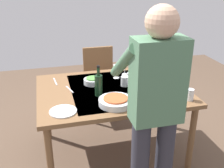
{
  "coord_description": "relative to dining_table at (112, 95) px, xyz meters",
  "views": [
    {
      "loc": [
        0.61,
        2.39,
        1.89
      ],
      "look_at": [
        0.0,
        0.0,
        0.83
      ],
      "focal_mm": 43.67,
      "sensor_mm": 36.0,
      "label": 1
    }
  ],
  "objects": [
    {
      "name": "water_cup_near_right",
      "position": [
        -0.62,
        0.42,
        0.13
      ],
      "size": [
        0.07,
        0.07,
        0.11
      ],
      "primitive_type": "cylinder",
      "color": "silver",
      "rests_on": "dining_table"
    },
    {
      "name": "chair_near",
      "position": [
        -0.07,
        -0.93,
        -0.17
      ],
      "size": [
        0.4,
        0.4,
        0.91
      ],
      "color": "#523019",
      "rests_on": "ground_plane"
    },
    {
      "name": "wine_glass_right",
      "position": [
        -0.23,
        -0.34,
        0.18
      ],
      "size": [
        0.07,
        0.07,
        0.15
      ],
      "color": "white",
      "rests_on": "dining_table"
    },
    {
      "name": "person_server",
      "position": [
        -0.11,
        0.81,
        0.26
      ],
      "size": [
        0.42,
        0.61,
        1.69
      ],
      "color": "#2D2D38",
      "rests_on": "ground_plane"
    },
    {
      "name": "table_fork",
      "position": [
        0.41,
        -0.08,
        0.07
      ],
      "size": [
        0.06,
        0.18,
        0.0
      ],
      "primitive_type": "cube",
      "rotation": [
        0.0,
        0.0,
        0.27
      ],
      "color": "silver",
      "rests_on": "dining_table"
    },
    {
      "name": "water_cup_near_left",
      "position": [
        -0.24,
        -0.13,
        0.12
      ],
      "size": [
        0.08,
        0.08,
        0.1
      ],
      "primitive_type": "cylinder",
      "color": "silver",
      "rests_on": "dining_table"
    },
    {
      "name": "dining_table",
      "position": [
        0.0,
        0.0,
        0.0
      ],
      "size": [
        1.46,
        1.09,
        0.78
      ],
      "color": "brown",
      "rests_on": "ground_plane"
    },
    {
      "name": "dinner_plate_far",
      "position": [
        0.51,
        0.36,
        0.08
      ],
      "size": [
        0.23,
        0.23,
        0.01
      ],
      "primitive_type": "cylinder",
      "color": "silver",
      "rests_on": "dining_table"
    },
    {
      "name": "wine_glass_left",
      "position": [
        -0.11,
        -0.26,
        0.18
      ],
      "size": [
        0.07,
        0.07,
        0.15
      ],
      "color": "white",
      "rests_on": "dining_table"
    },
    {
      "name": "dinner_plate_near",
      "position": [
        -0.34,
        0.03,
        0.08
      ],
      "size": [
        0.23,
        0.23,
        0.01
      ],
      "primitive_type": "cylinder",
      "color": "silver",
      "rests_on": "dining_table"
    },
    {
      "name": "table_knife",
      "position": [
        0.54,
        -0.32,
        0.07
      ],
      "size": [
        0.03,
        0.2,
        0.0
      ],
      "primitive_type": "cube",
      "rotation": [
        0.0,
        0.0,
        0.1
      ],
      "color": "silver",
      "rests_on": "dining_table"
    },
    {
      "name": "side_bowl_salad",
      "position": [
        0.17,
        -0.17,
        0.11
      ],
      "size": [
        0.18,
        0.18,
        0.07
      ],
      "color": "silver",
      "rests_on": "dining_table"
    },
    {
      "name": "wine_bottle",
      "position": [
        0.16,
        0.12,
        0.18
      ],
      "size": [
        0.07,
        0.07,
        0.3
      ],
      "color": "black",
      "rests_on": "dining_table"
    },
    {
      "name": "water_cup_far_left",
      "position": [
        -0.14,
        -0.04,
        0.12
      ],
      "size": [
        0.08,
        0.08,
        0.1
      ],
      "primitive_type": "cylinder",
      "color": "silver",
      "rests_on": "dining_table"
    },
    {
      "name": "ground_plane",
      "position": [
        0.0,
        0.0,
        -0.7
      ],
      "size": [
        6.0,
        6.0,
        0.0
      ],
      "primitive_type": "plane",
      "color": "brown"
    },
    {
      "name": "serving_bowl_pasta",
      "position": [
        0.05,
        0.34,
        0.11
      ],
      "size": [
        0.3,
        0.3,
        0.07
      ],
      "color": "silver",
      "rests_on": "dining_table"
    }
  ]
}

